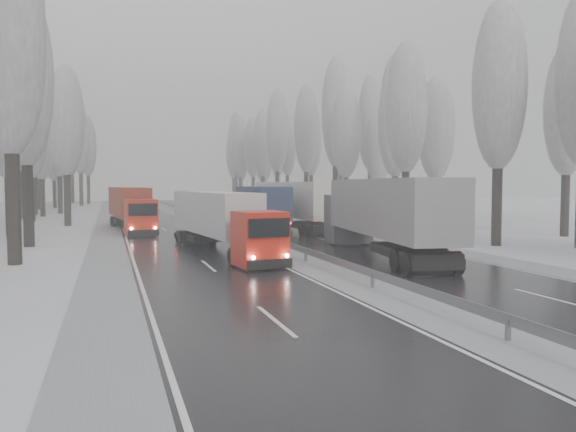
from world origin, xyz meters
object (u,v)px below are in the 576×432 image
truck_blue_box (258,206)px  truck_red_red (130,205)px  truck_cream_box (291,202)px  box_truck_distant (189,198)px  truck_grey_tarp (381,212)px  truck_red_white (219,218)px

truck_blue_box → truck_red_red: 11.86m
truck_cream_box → box_truck_distant: size_ratio=2.02×
truck_cream_box → truck_red_red: bearing=156.7°
truck_grey_tarp → truck_red_red: size_ratio=1.16×
truck_grey_tarp → box_truck_distant: (-0.59, 76.62, -1.03)m
truck_blue_box → box_truck_distant: (1.95, 58.73, -0.74)m
truck_cream_box → truck_red_red: size_ratio=1.13×
truck_cream_box → truck_red_white: size_ratio=1.18×
box_truck_distant → truck_blue_box: bearing=-96.9°
truck_blue_box → box_truck_distant: 58.76m
truck_red_white → truck_red_red: size_ratio=0.96×
box_truck_distant → truck_red_white: 72.73m
truck_cream_box → box_truck_distant: 58.08m
truck_grey_tarp → box_truck_distant: bearing=98.1°
box_truck_distant → truck_red_white: truck_red_white is taller
truck_grey_tarp → truck_red_red: truck_grey_tarp is taller
truck_cream_box → box_truck_distant: truck_cream_box is taller
truck_grey_tarp → truck_blue_box: truck_grey_tarp is taller
truck_cream_box → truck_red_white: 16.92m
truck_cream_box → truck_red_white: bearing=-126.5°
truck_red_white → truck_red_red: (-4.51, 19.06, 0.10)m
box_truck_distant → truck_red_red: (-12.46, -53.22, 0.69)m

